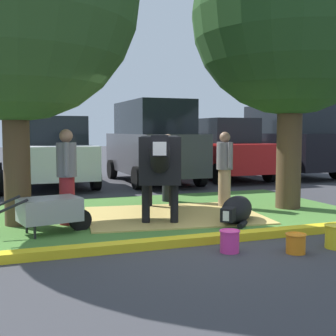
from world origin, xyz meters
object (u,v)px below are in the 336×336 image
(shade_tree_right, at_px, (292,15))
(calf_lying, at_px, (236,210))
(person_handler, at_px, (67,174))
(hatchback_white, at_px, (55,152))
(person_visitor_near, at_px, (225,167))
(bucket_orange, at_px, (296,243))
(suv_dark_grey, at_px, (153,142))
(bucket_pink, at_px, (230,241))
(sedan_red, at_px, (223,149))
(cow_holstein, at_px, (160,158))
(person_visitor_far, at_px, (168,166))
(suv_black, at_px, (287,140))
(wheelbarrow, at_px, (51,210))

(shade_tree_right, height_order, calf_lying, shade_tree_right)
(person_handler, height_order, hatchback_white, hatchback_white)
(person_visitor_near, relative_size, bucket_orange, 5.72)
(suv_dark_grey, bearing_deg, bucket_pink, -101.24)
(person_handler, relative_size, person_visitor_near, 1.03)
(calf_lying, relative_size, person_handler, 0.72)
(bucket_orange, bearing_deg, suv_dark_grey, 84.49)
(shade_tree_right, distance_m, person_handler, 5.47)
(person_handler, height_order, suv_dark_grey, suv_dark_grey)
(calf_lying, bearing_deg, hatchback_white, 109.30)
(bucket_pink, xyz_separation_m, sedan_red, (4.18, 8.32, 0.83))
(person_handler, xyz_separation_m, bucket_orange, (2.60, -2.84, -0.75))
(calf_lying, height_order, hatchback_white, hatchback_white)
(calf_lying, xyz_separation_m, bucket_orange, (-0.19, -1.96, -0.10))
(bucket_orange, bearing_deg, sedan_red, 68.70)
(sedan_red, bearing_deg, bucket_orange, -111.30)
(person_visitor_near, xyz_separation_m, bucket_orange, (-0.74, -3.47, -0.72))
(cow_holstein, relative_size, suv_dark_grey, 0.66)
(calf_lying, bearing_deg, person_visitor_far, 96.29)
(suv_dark_grey, bearing_deg, cow_holstein, -106.92)
(suv_dark_grey, bearing_deg, suv_black, 2.50)
(person_visitor_near, bearing_deg, calf_lying, -109.78)
(bucket_pink, height_order, suv_dark_grey, suv_dark_grey)
(shade_tree_right, distance_m, bucket_orange, 5.18)
(person_handler, distance_m, bucket_orange, 3.92)
(shade_tree_right, bearing_deg, calf_lying, -150.74)
(shade_tree_right, height_order, suv_black, shade_tree_right)
(wheelbarrow, xyz_separation_m, suv_black, (8.86, 6.49, 0.88))
(person_visitor_far, bearing_deg, suv_black, 34.11)
(hatchback_white, bearing_deg, shade_tree_right, -54.40)
(shade_tree_right, distance_m, suv_dark_grey, 6.26)
(person_visitor_near, height_order, suv_dark_grey, suv_dark_grey)
(suv_dark_grey, distance_m, sedan_red, 2.58)
(bucket_pink, relative_size, sedan_red, 0.07)
(calf_lying, height_order, bucket_orange, calf_lying)
(calf_lying, xyz_separation_m, bucket_pink, (-0.99, -1.61, -0.08))
(suv_black, bearing_deg, person_handler, -145.45)
(wheelbarrow, bearing_deg, bucket_orange, -37.21)
(hatchback_white, bearing_deg, wheelbarrow, -96.85)
(person_visitor_near, distance_m, suv_black, 7.39)
(suv_dark_grey, bearing_deg, hatchback_white, 176.71)
(hatchback_white, bearing_deg, suv_dark_grey, -3.29)
(bucket_orange, xyz_separation_m, hatchback_white, (-2.15, 8.66, 0.85))
(bucket_pink, xyz_separation_m, suv_black, (6.73, 8.36, 1.11))
(person_visitor_far, distance_m, hatchback_white, 4.53)
(shade_tree_right, xyz_separation_m, calf_lying, (-1.75, -0.98, -3.70))
(wheelbarrow, distance_m, suv_black, 11.02)
(person_visitor_far, xyz_separation_m, suv_black, (6.04, 4.09, 0.45))
(person_handler, bearing_deg, wheelbarrow, -118.14)
(calf_lying, bearing_deg, person_handler, 162.52)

